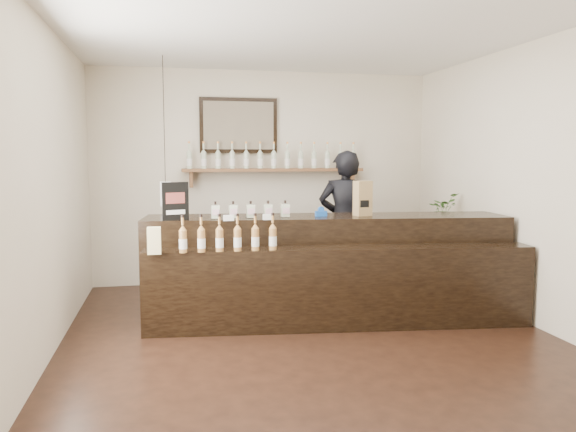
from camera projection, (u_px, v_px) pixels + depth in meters
The scene contains 10 objects.
ground at pixel (310, 336), 5.24m from camera, with size 5.00×5.00×0.00m, color black.
room_shell at pixel (311, 153), 5.06m from camera, with size 5.00×5.00×5.00m.
back_wall_decor at pixel (255, 151), 7.34m from camera, with size 2.66×0.96×1.69m.
counter at pixel (329, 271), 5.81m from camera, with size 3.83×1.44×1.23m.
promo_sign at pixel (175, 201), 5.45m from camera, with size 0.26×0.11×0.37m.
paper_bag at pixel (363, 198), 5.88m from camera, with size 0.19×0.16×0.37m.
tape_dispenser at pixel (321, 213), 5.83m from camera, with size 0.12×0.06×0.10m.
side_cabinet at pixel (442, 259), 6.88m from camera, with size 0.50×0.63×0.84m.
potted_plant at pixel (443, 209), 6.82m from camera, with size 0.36×0.31×0.40m, color #3E6B2A.
shopkeeper at pixel (345, 213), 6.82m from camera, with size 0.72×0.47×1.97m, color black.
Camera 1 is at (-1.25, -4.94, 1.67)m, focal length 35.00 mm.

